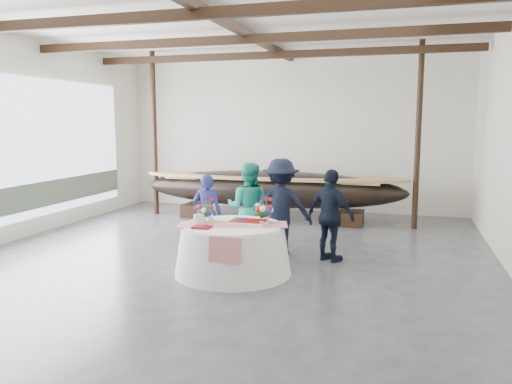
% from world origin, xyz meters
% --- Properties ---
extents(floor, '(10.00, 12.00, 0.01)m').
position_xyz_m(floor, '(0.00, 0.00, 0.00)').
color(floor, '#3D3D42').
rests_on(floor, ground).
extents(wall_back, '(10.00, 0.02, 4.50)m').
position_xyz_m(wall_back, '(0.00, 6.00, 2.25)').
color(wall_back, silver).
rests_on(wall_back, ground).
extents(ceiling, '(10.00, 12.00, 0.01)m').
position_xyz_m(ceiling, '(0.00, 0.00, 4.50)').
color(ceiling, white).
rests_on(ceiling, wall_back).
extents(pavilion_structure, '(9.80, 11.76, 4.50)m').
position_xyz_m(pavilion_structure, '(0.00, 0.74, 4.00)').
color(pavilion_structure, black).
rests_on(pavilion_structure, ground).
extents(open_bay, '(0.03, 7.00, 3.20)m').
position_xyz_m(open_bay, '(-4.95, 1.00, 1.83)').
color(open_bay, silver).
rests_on(open_bay, ground).
extents(longboat_display, '(7.07, 1.41, 1.33)m').
position_xyz_m(longboat_display, '(-0.16, 4.18, 0.85)').
color(longboat_display, black).
rests_on(longboat_display, ground).
extents(banquet_table, '(2.01, 2.01, 0.86)m').
position_xyz_m(banquet_table, '(0.42, -0.51, 0.43)').
color(banquet_table, white).
rests_on(banquet_table, ground).
extents(tabletop_items, '(1.94, 1.06, 0.40)m').
position_xyz_m(tabletop_items, '(0.37, -0.36, 1.01)').
color(tabletop_items, red).
rests_on(tabletop_items, banquet_table).
extents(guest_woman_blue, '(0.62, 0.45, 1.57)m').
position_xyz_m(guest_woman_blue, '(-0.56, 0.75, 0.79)').
color(guest_woman_blue, navy).
rests_on(guest_woman_blue, ground).
extents(guest_woman_teal, '(0.92, 0.74, 1.81)m').
position_xyz_m(guest_woman_teal, '(0.25, 0.95, 0.90)').
color(guest_woman_teal, teal).
rests_on(guest_woman_teal, ground).
extents(guest_man_left, '(1.32, 0.88, 1.90)m').
position_xyz_m(guest_man_left, '(0.92, 0.92, 0.95)').
color(guest_man_left, black).
rests_on(guest_man_left, ground).
extents(guest_man_right, '(1.09, 0.87, 1.74)m').
position_xyz_m(guest_man_right, '(1.93, 0.72, 0.87)').
color(guest_man_right, black).
rests_on(guest_man_right, ground).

